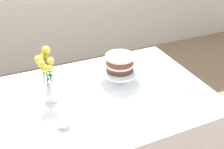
# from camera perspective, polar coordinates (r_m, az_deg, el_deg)

# --- Properties ---
(dining_table) EXTENTS (1.40, 1.00, 0.74)m
(dining_table) POSITION_cam_1_polar(r_m,az_deg,el_deg) (1.73, -1.03, -7.37)
(dining_table) COLOR white
(dining_table) RESTS_ON ground
(linen_napkin) EXTENTS (0.35, 0.35, 0.00)m
(linen_napkin) POSITION_cam_1_polar(r_m,az_deg,el_deg) (1.81, 1.72, -1.57)
(linen_napkin) COLOR white
(linen_napkin) RESTS_ON dining_table
(cake_stand) EXTENTS (0.29, 0.29, 0.10)m
(cake_stand) POSITION_cam_1_polar(r_m,az_deg,el_deg) (1.77, 1.76, 0.63)
(cake_stand) COLOR silver
(cake_stand) RESTS_ON linen_napkin
(layer_cake) EXTENTS (0.20, 0.20, 0.12)m
(layer_cake) POSITION_cam_1_polar(r_m,az_deg,el_deg) (1.73, 1.80, 2.76)
(layer_cake) COLOR brown
(layer_cake) RESTS_ON cake_stand
(flower_vase) EXTENTS (0.11, 0.11, 0.37)m
(flower_vase) POSITION_cam_1_polar(r_m,az_deg,el_deg) (1.58, -14.55, -0.71)
(flower_vase) COLOR silver
(flower_vase) RESTS_ON dining_table
(teacup) EXTENTS (0.13, 0.13, 0.06)m
(teacup) POSITION_cam_1_polar(r_m,az_deg,el_deg) (1.45, -10.92, -10.99)
(teacup) COLOR silver
(teacup) RESTS_ON dining_table
(loose_petal_0) EXTENTS (0.03, 0.05, 0.01)m
(loose_petal_0) POSITION_cam_1_polar(r_m,az_deg,el_deg) (1.76, 16.96, -4.21)
(loose_petal_0) COLOR orange
(loose_petal_0) RESTS_ON dining_table
(loose_petal_1) EXTENTS (0.04, 0.04, 0.01)m
(loose_petal_1) POSITION_cam_1_polar(r_m,az_deg,el_deg) (1.72, 8.12, -3.86)
(loose_petal_1) COLOR pink
(loose_petal_1) RESTS_ON dining_table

